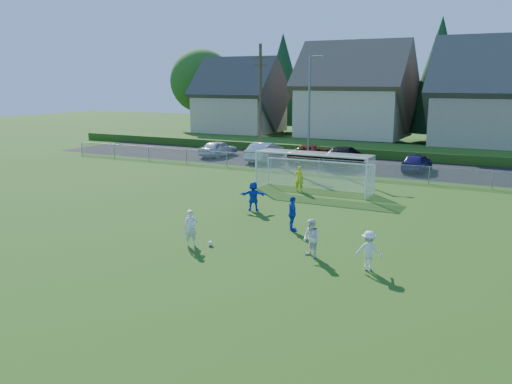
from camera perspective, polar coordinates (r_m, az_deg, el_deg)
ground at (r=21.12m, az=-10.20°, el=-7.64°), size 160.00×160.00×0.00m
asphalt_lot at (r=45.42m, az=11.48°, el=2.69°), size 60.00×60.00×0.00m
grass_embankment at (r=52.55m, az=13.80°, el=4.22°), size 70.00×6.00×0.80m
soccer_ball at (r=23.21m, az=-4.81°, el=-5.42°), size 0.22×0.22×0.22m
player_white_a at (r=23.15m, az=-6.88°, el=-3.78°), size 0.67×0.65×1.56m
player_white_b at (r=21.63m, az=5.85°, el=-4.87°), size 0.95×0.90×1.55m
player_white_c at (r=20.54m, az=11.78°, el=-6.06°), size 1.04×0.69×1.50m
player_blue_a at (r=25.30m, az=3.86°, el=-2.28°), size 0.88×1.02×1.65m
player_blue_b at (r=29.21m, az=-0.28°, el=-0.41°), size 1.54×1.05×1.60m
goalkeeper at (r=34.36m, az=4.56°, el=1.40°), size 0.68×0.54×1.61m
car_a at (r=50.21m, az=-3.99°, el=4.58°), size 2.10×4.46×1.47m
car_b at (r=47.25m, az=0.95°, el=4.26°), size 2.03×5.07×1.64m
car_c at (r=46.96m, az=5.75°, el=4.10°), size 2.86×5.66×1.54m
car_d at (r=45.09m, az=9.25°, el=3.76°), size 2.51×5.75×1.65m
car_e at (r=43.55m, az=16.59°, el=3.00°), size 1.85×4.25×1.42m
soccer_goal at (r=34.44m, az=6.22°, el=2.77°), size 7.42×1.90×2.50m
chainlink_fence at (r=40.13m, az=9.31°, el=2.51°), size 52.06×0.06×1.20m
streetlight at (r=44.97m, az=5.68°, el=8.98°), size 1.38×0.18×9.00m
utility_pole at (r=47.97m, az=0.46°, el=9.56°), size 1.60×0.26×10.00m
houses_row at (r=59.04m, az=17.83°, el=11.54°), size 53.90×11.45×13.27m
tree_row at (r=65.38m, az=17.97°, el=11.12°), size 65.98×12.36×13.80m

